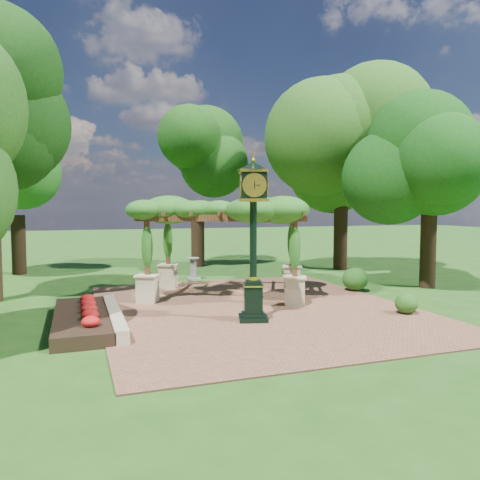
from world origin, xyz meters
name	(u,v)px	position (x,y,z in m)	size (l,w,h in m)	color
ground	(267,315)	(0.00, 0.00, 0.00)	(120.00, 120.00, 0.00)	#1E4714
brick_plaza	(255,308)	(0.00, 1.00, 0.02)	(10.00, 12.00, 0.04)	brown
border_wall	(114,317)	(-4.60, 0.50, 0.20)	(0.35, 5.00, 0.40)	#C6B793
flower_bed	(82,320)	(-5.50, 0.50, 0.18)	(1.50, 5.00, 0.36)	red
pedestal_clock	(253,225)	(-0.70, -0.64, 2.85)	(1.17, 1.17, 4.77)	black
pergola	(225,215)	(-0.27, 3.43, 3.09)	(6.97, 5.84, 3.76)	beige
sundial	(193,270)	(-0.45, 7.76, 0.46)	(0.61, 0.61, 1.04)	gray
shrub_front	(406,303)	(4.17, -1.44, 0.36)	(0.72, 0.72, 0.64)	#245418
shrub_mid	(355,279)	(4.95, 2.62, 0.50)	(1.03, 1.03, 0.92)	#225819
shrub_back	(290,270)	(3.98, 6.65, 0.40)	(0.79, 0.79, 0.71)	#285B1A
tree_west_far	(16,169)	(-8.32, 12.59, 5.28)	(4.03, 4.03, 7.71)	black
tree_north	(197,159)	(0.99, 12.54, 6.13)	(4.35, 4.35, 8.96)	#311F13
tree_east_far	(342,148)	(8.00, 8.70, 6.56)	(5.48, 5.48, 9.54)	black
tree_east_near	(431,152)	(8.35, 2.39, 5.66)	(4.50, 4.50, 8.23)	black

